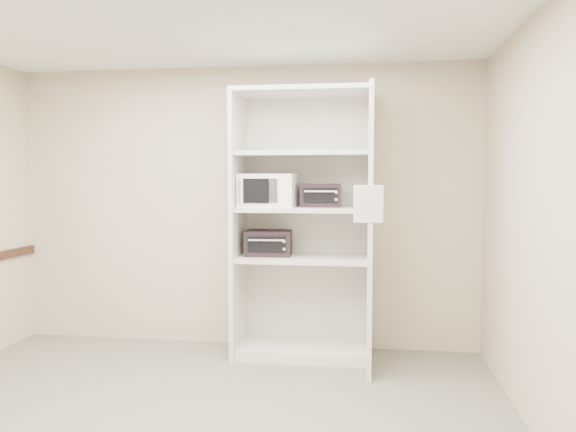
# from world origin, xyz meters

# --- Properties ---
(ceiling) EXTENTS (4.50, 4.00, 0.01)m
(ceiling) POSITION_xyz_m (0.00, 0.00, 2.70)
(ceiling) COLOR white
(wall_back) EXTENTS (4.50, 0.02, 2.70)m
(wall_back) POSITION_xyz_m (0.00, 2.00, 1.35)
(wall_back) COLOR #C4B798
(wall_back) RESTS_ON ground
(wall_right) EXTENTS (0.02, 4.00, 2.70)m
(wall_right) POSITION_xyz_m (2.25, 0.00, 1.35)
(wall_right) COLOR #C4B798
(wall_right) RESTS_ON ground
(shelving_unit) EXTENTS (1.24, 0.92, 2.42)m
(shelving_unit) POSITION_xyz_m (0.67, 1.70, 1.13)
(shelving_unit) COLOR silver
(shelving_unit) RESTS_ON floor
(microwave) EXTENTS (0.52, 0.40, 0.30)m
(microwave) POSITION_xyz_m (0.31, 1.67, 1.52)
(microwave) COLOR white
(microwave) RESTS_ON shelving_unit
(toaster_oven_upper) EXTENTS (0.38, 0.29, 0.21)m
(toaster_oven_upper) POSITION_xyz_m (0.78, 1.73, 1.47)
(toaster_oven_upper) COLOR black
(toaster_oven_upper) RESTS_ON shelving_unit
(toaster_oven_lower) EXTENTS (0.43, 0.34, 0.23)m
(toaster_oven_lower) POSITION_xyz_m (0.30, 1.72, 1.04)
(toaster_oven_lower) COLOR black
(toaster_oven_lower) RESTS_ON shelving_unit
(paper_sign) EXTENTS (0.23, 0.03, 0.29)m
(paper_sign) POSITION_xyz_m (1.20, 1.07, 1.43)
(paper_sign) COLOR white
(paper_sign) RESTS_ON shelving_unit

